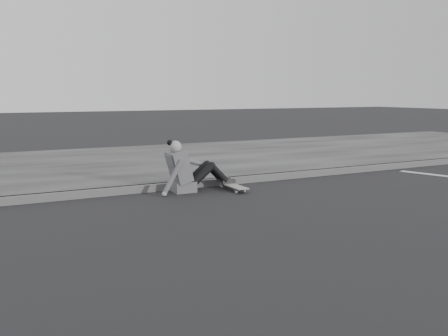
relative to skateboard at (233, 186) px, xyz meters
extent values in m
plane|color=black|center=(0.44, -2.05, -0.07)|extent=(80.00, 80.00, 0.00)
cube|color=#515151|center=(0.44, 0.53, -0.01)|extent=(24.00, 0.16, 0.12)
cube|color=#3A3A3A|center=(0.44, 3.55, -0.01)|extent=(24.00, 6.00, 0.12)
cylinder|color=gray|center=(-0.07, -0.26, -0.04)|extent=(0.03, 0.05, 0.05)
cylinder|color=gray|center=(0.08, -0.26, -0.04)|extent=(0.03, 0.05, 0.05)
cylinder|color=gray|center=(-0.07, 0.26, -0.04)|extent=(0.03, 0.05, 0.05)
cylinder|color=gray|center=(0.08, 0.26, -0.04)|extent=(0.03, 0.05, 0.05)
cube|color=#303033|center=(0.00, -0.26, -0.02)|extent=(0.16, 0.04, 0.03)
cube|color=#303033|center=(0.00, 0.26, -0.02)|extent=(0.16, 0.04, 0.03)
cube|color=gray|center=(0.00, 0.00, 0.01)|extent=(0.20, 0.78, 0.02)
cube|color=#545457|center=(-0.80, 0.25, 0.02)|extent=(0.36, 0.34, 0.18)
cube|color=#545457|center=(-0.87, 0.25, 0.36)|extent=(0.37, 0.40, 0.57)
cube|color=#545457|center=(-1.00, 0.25, 0.48)|extent=(0.14, 0.30, 0.20)
cylinder|color=#949494|center=(-0.92, 0.25, 0.60)|extent=(0.09, 0.09, 0.08)
sphere|color=#949494|center=(-0.93, 0.25, 0.69)|extent=(0.20, 0.20, 0.20)
sphere|color=black|center=(-1.02, 0.27, 0.76)|extent=(0.09, 0.09, 0.09)
cylinder|color=black|center=(-0.49, 0.16, 0.21)|extent=(0.43, 0.13, 0.39)
cylinder|color=black|center=(-0.49, 0.34, 0.21)|extent=(0.43, 0.13, 0.39)
cylinder|color=black|center=(-0.19, 0.16, 0.21)|extent=(0.35, 0.11, 0.36)
cylinder|color=black|center=(-0.19, 0.34, 0.21)|extent=(0.35, 0.11, 0.36)
sphere|color=black|center=(-0.32, 0.16, 0.35)|extent=(0.13, 0.13, 0.13)
sphere|color=black|center=(-0.32, 0.34, 0.35)|extent=(0.13, 0.13, 0.13)
cube|color=#292929|center=(0.00, 0.16, 0.05)|extent=(0.24, 0.08, 0.07)
cube|color=#292929|center=(0.00, 0.34, 0.05)|extent=(0.24, 0.08, 0.07)
cylinder|color=#545457|center=(-1.07, 0.04, 0.22)|extent=(0.38, 0.08, 0.58)
sphere|color=#949494|center=(-1.22, 0.03, -0.03)|extent=(0.08, 0.08, 0.08)
cylinder|color=#545457|center=(-0.63, 0.41, 0.42)|extent=(0.48, 0.08, 0.21)
camera|label=1|loc=(-3.93, -7.31, 1.56)|focal=40.00mm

